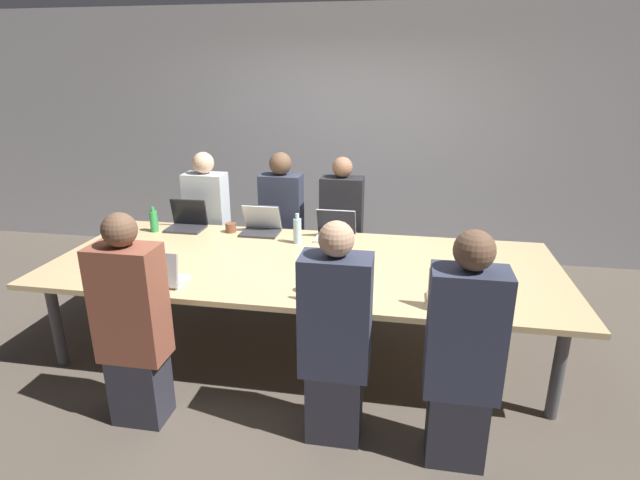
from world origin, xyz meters
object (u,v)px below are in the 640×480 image
(laptop_far_left, at_px, (187,220))
(bottle_far_left, at_px, (154,221))
(laptop_near_left, at_px, (159,275))
(person_far_left, at_px, (208,223))
(person_far_center, at_px, (342,230))
(person_near_midright, at_px, (335,339))
(cup_near_midright, at_px, (307,285))
(cup_far_midleft, at_px, (231,228))
(laptop_near_right, at_px, (455,296))
(laptop_far_center, at_px, (336,230))
(person_far_midleft, at_px, (282,224))
(laptop_near_midright, at_px, (343,290))
(person_near_right, at_px, (463,356))
(stapler, at_px, (338,264))
(laptop_far_midleft, at_px, (261,225))
(bottle_near_left, at_px, (135,261))
(person_near_left, at_px, (132,326))
(bottle_far_center, at_px, (297,230))

(laptop_far_left, height_order, bottle_far_left, laptop_far_left)
(laptop_near_left, bearing_deg, person_far_left, -79.17)
(person_far_left, height_order, person_far_center, person_far_left)
(laptop_far_left, bearing_deg, person_near_midright, -45.28)
(person_near_midright, relative_size, cup_near_midright, 15.19)
(cup_far_midleft, height_order, laptop_near_right, laptop_near_right)
(laptop_far_center, bearing_deg, cup_far_midleft, 179.67)
(person_far_midleft, xyz_separation_m, laptop_near_midright, (0.83, -1.70, 0.13))
(cup_far_midleft, bearing_deg, person_far_left, 134.96)
(person_near_right, xyz_separation_m, laptop_near_left, (-1.99, 0.49, 0.12))
(laptop_near_midright, relative_size, stapler, 2.26)
(laptop_far_midleft, bearing_deg, laptop_far_center, -3.20)
(person_far_midleft, height_order, cup_far_midleft, person_far_midleft)
(bottle_near_left, relative_size, bottle_far_left, 0.95)
(person_near_left, bearing_deg, laptop_near_right, -165.82)
(stapler, bearing_deg, bottle_near_left, -159.29)
(laptop_far_center, bearing_deg, bottle_far_left, -176.68)
(laptop_far_left, relative_size, stapler, 2.22)
(laptop_near_right, bearing_deg, bottle_far_left, -22.84)
(laptop_near_right, xyz_separation_m, laptop_near_midright, (-0.70, -0.05, 0.00))
(laptop_far_midleft, height_order, laptop_far_center, laptop_far_midleft)
(person_far_midleft, xyz_separation_m, bottle_near_left, (-0.71, -1.50, 0.14))
(person_near_left, relative_size, bottle_near_left, 6.26)
(bottle_near_left, height_order, person_far_left, person_far_left)
(person_far_left, bearing_deg, person_far_center, 2.43)
(laptop_far_midleft, xyz_separation_m, laptop_near_left, (-0.36, -1.23, -0.00))
(bottle_far_left, distance_m, laptop_far_center, 1.66)
(bottle_far_center, bearing_deg, person_far_midleft, 115.08)
(cup_near_midright, distance_m, person_far_left, 2.01)
(laptop_near_right, height_order, laptop_near_left, laptop_near_right)
(cup_near_midright, relative_size, person_far_left, 0.07)
(laptop_near_right, distance_m, person_far_center, 1.88)
(laptop_near_midright, xyz_separation_m, bottle_near_left, (-1.54, 0.20, 0.02))
(laptop_near_right, relative_size, laptop_near_left, 1.04)
(cup_far_midleft, bearing_deg, laptop_far_left, 174.70)
(person_far_midleft, bearing_deg, cup_near_midright, -70.02)
(laptop_far_midleft, xyz_separation_m, person_far_center, (0.68, 0.41, -0.14))
(person_near_midright, xyz_separation_m, person_far_left, (-1.59, 2.00, 0.01))
(laptop_near_midright, relative_size, person_near_midright, 0.25)
(person_near_left, height_order, laptop_far_center, person_near_left)
(person_near_midright, distance_m, cup_near_midright, 0.56)
(laptop_far_midleft, xyz_separation_m, bottle_near_left, (-0.63, -1.07, 0.02))
(person_near_right, relative_size, cup_near_midright, 15.34)
(bottle_far_center, bearing_deg, bottle_far_left, 176.46)
(laptop_near_right, height_order, bottle_far_center, bottle_far_center)
(person_far_midleft, relative_size, person_near_left, 1.01)
(laptop_far_midleft, xyz_separation_m, person_near_midright, (0.92, -1.65, -0.13))
(person_near_right, relative_size, bottle_far_center, 5.28)
(laptop_near_right, relative_size, laptop_near_midright, 0.96)
(laptop_near_midright, relative_size, cup_near_midright, 3.87)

